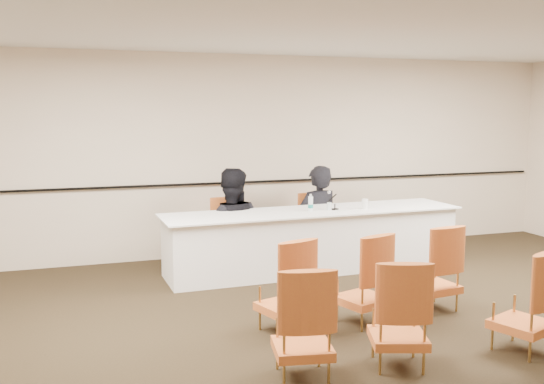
{
  "coord_description": "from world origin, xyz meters",
  "views": [
    {
      "loc": [
        -2.77,
        -4.77,
        2.17
      ],
      "look_at": [
        -0.29,
        2.6,
        1.12
      ],
      "focal_mm": 40.0,
      "sensor_mm": 36.0,
      "label": 1
    }
  ],
  "objects_px": {
    "panelist_main_chair": "(318,226)",
    "coffee_cup": "(365,204)",
    "water_bottle": "(311,202)",
    "aud_chair_front_right": "(434,267)",
    "aud_chair_back_mid": "(399,312)",
    "drinking_glass": "(329,206)",
    "aud_chair_back_right": "(523,300)",
    "aud_chair_front_left": "(285,285)",
    "panelist_main": "(318,227)",
    "panel_table": "(313,240)",
    "panelist_second_chair": "(231,233)",
    "panelist_second": "(231,234)",
    "microphone": "(335,201)",
    "aud_chair_front_mid": "(363,278)",
    "aud_chair_back_left": "(303,321)"
  },
  "relations": [
    {
      "from": "drinking_glass",
      "to": "aud_chair_back_right",
      "type": "bearing_deg",
      "value": -81.45
    },
    {
      "from": "aud_chair_back_right",
      "to": "aud_chair_back_mid",
      "type": "bearing_deg",
      "value": 156.28
    },
    {
      "from": "microphone",
      "to": "coffee_cup",
      "type": "height_order",
      "value": "microphone"
    },
    {
      "from": "aud_chair_front_right",
      "to": "drinking_glass",
      "type": "bearing_deg",
      "value": 94.39
    },
    {
      "from": "water_bottle",
      "to": "aud_chair_back_left",
      "type": "bearing_deg",
      "value": -113.32
    },
    {
      "from": "panelist_main",
      "to": "panelist_second",
      "type": "xyz_separation_m",
      "value": [
        -1.34,
        -0.04,
        -0.0
      ]
    },
    {
      "from": "aud_chair_back_mid",
      "to": "drinking_glass",
      "type": "bearing_deg",
      "value": 95.23
    },
    {
      "from": "water_bottle",
      "to": "coffee_cup",
      "type": "bearing_deg",
      "value": -6.64
    },
    {
      "from": "panelist_second_chair",
      "to": "aud_chair_back_right",
      "type": "relative_size",
      "value": 1.0
    },
    {
      "from": "panelist_second_chair",
      "to": "microphone",
      "type": "relative_size",
      "value": 3.73
    },
    {
      "from": "panelist_second",
      "to": "aud_chair_front_mid",
      "type": "xyz_separation_m",
      "value": [
        0.68,
        -2.69,
        0.02
      ]
    },
    {
      "from": "panelist_main_chair",
      "to": "coffee_cup",
      "type": "bearing_deg",
      "value": -63.41
    },
    {
      "from": "panel_table",
      "to": "water_bottle",
      "type": "height_order",
      "value": "water_bottle"
    },
    {
      "from": "panelist_main",
      "to": "panelist_second_chair",
      "type": "distance_m",
      "value": 1.34
    },
    {
      "from": "panelist_main_chair",
      "to": "water_bottle",
      "type": "xyz_separation_m",
      "value": [
        -0.38,
        -0.64,
        0.47
      ]
    },
    {
      "from": "panelist_second",
      "to": "aud_chair_front_mid",
      "type": "height_order",
      "value": "panelist_second"
    },
    {
      "from": "panelist_main_chair",
      "to": "aud_chair_back_right",
      "type": "distance_m",
      "value": 3.86
    },
    {
      "from": "panelist_main_chair",
      "to": "coffee_cup",
      "type": "xyz_separation_m",
      "value": [
        0.39,
        -0.73,
        0.42
      ]
    },
    {
      "from": "drinking_glass",
      "to": "panelist_main_chair",
      "type": "bearing_deg",
      "value": 81.01
    },
    {
      "from": "coffee_cup",
      "to": "aud_chair_front_left",
      "type": "height_order",
      "value": "coffee_cup"
    },
    {
      "from": "panelist_main_chair",
      "to": "aud_chair_back_left",
      "type": "relative_size",
      "value": 1.0
    },
    {
      "from": "aud_chair_back_left",
      "to": "aud_chair_back_right",
      "type": "relative_size",
      "value": 1.0
    },
    {
      "from": "panelist_main_chair",
      "to": "panelist_second",
      "type": "relative_size",
      "value": 0.51
    },
    {
      "from": "panelist_main",
      "to": "aud_chair_back_mid",
      "type": "xyz_separation_m",
      "value": [
        -0.85,
        -3.77,
        0.01
      ]
    },
    {
      "from": "aud_chair_back_mid",
      "to": "water_bottle",
      "type": "bearing_deg",
      "value": 100.13
    },
    {
      "from": "microphone",
      "to": "aud_chair_front_mid",
      "type": "relative_size",
      "value": 0.27
    },
    {
      "from": "panelist_main",
      "to": "aud_chair_front_right",
      "type": "distance_m",
      "value": 2.58
    },
    {
      "from": "drinking_glass",
      "to": "aud_chair_back_right",
      "type": "relative_size",
      "value": 0.11
    },
    {
      "from": "panel_table",
      "to": "panelist_second",
      "type": "height_order",
      "value": "panelist_second"
    },
    {
      "from": "panel_table",
      "to": "panelist_second_chair",
      "type": "distance_m",
      "value": 1.17
    },
    {
      "from": "microphone",
      "to": "drinking_glass",
      "type": "xyz_separation_m",
      "value": [
        -0.07,
        0.03,
        -0.08
      ]
    },
    {
      "from": "aud_chair_back_right",
      "to": "water_bottle",
      "type": "bearing_deg",
      "value": 83.12
    },
    {
      "from": "coffee_cup",
      "to": "aud_chair_front_left",
      "type": "distance_m",
      "value": 2.75
    },
    {
      "from": "aud_chair_back_mid",
      "to": "aud_chair_front_left",
      "type": "bearing_deg",
      "value": 139.27
    },
    {
      "from": "panelist_second",
      "to": "aud_chair_back_mid",
      "type": "relative_size",
      "value": 1.95
    },
    {
      "from": "coffee_cup",
      "to": "aud_chair_back_mid",
      "type": "xyz_separation_m",
      "value": [
        -1.24,
        -3.04,
        -0.42
      ]
    },
    {
      "from": "microphone",
      "to": "aud_chair_back_right",
      "type": "bearing_deg",
      "value": -95.01
    },
    {
      "from": "drinking_glass",
      "to": "aud_chair_back_right",
      "type": "xyz_separation_m",
      "value": [
        0.48,
        -3.21,
        -0.4
      ]
    },
    {
      "from": "panelist_main_chair",
      "to": "aud_chair_front_left",
      "type": "bearing_deg",
      "value": -120.45
    },
    {
      "from": "panelist_main",
      "to": "aud_chair_back_left",
      "type": "distance_m",
      "value": 4.09
    },
    {
      "from": "panelist_main",
      "to": "drinking_glass",
      "type": "bearing_deg",
      "value": 72.2
    },
    {
      "from": "aud_chair_front_left",
      "to": "aud_chair_front_mid",
      "type": "xyz_separation_m",
      "value": [
        0.83,
        -0.03,
        0.0
      ]
    },
    {
      "from": "coffee_cup",
      "to": "panelist_main_chair",
      "type": "bearing_deg",
      "value": 118.19
    },
    {
      "from": "panelist_main",
      "to": "aud_chair_back_mid",
      "type": "bearing_deg",
      "value": 68.47
    },
    {
      "from": "aud_chair_front_left",
      "to": "aud_chair_back_right",
      "type": "height_order",
      "value": "same"
    },
    {
      "from": "drinking_glass",
      "to": "aud_chair_front_left",
      "type": "relative_size",
      "value": 0.11
    },
    {
      "from": "water_bottle",
      "to": "aud_chair_front_right",
      "type": "xyz_separation_m",
      "value": [
        0.67,
        -1.93,
        -0.47
      ]
    },
    {
      "from": "water_bottle",
      "to": "aud_chair_front_left",
      "type": "xyz_separation_m",
      "value": [
        -1.11,
        -2.05,
        -0.47
      ]
    },
    {
      "from": "panelist_main",
      "to": "coffee_cup",
      "type": "height_order",
      "value": "panelist_main"
    },
    {
      "from": "panelist_second_chair",
      "to": "drinking_glass",
      "type": "bearing_deg",
      "value": -27.44
    }
  ]
}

